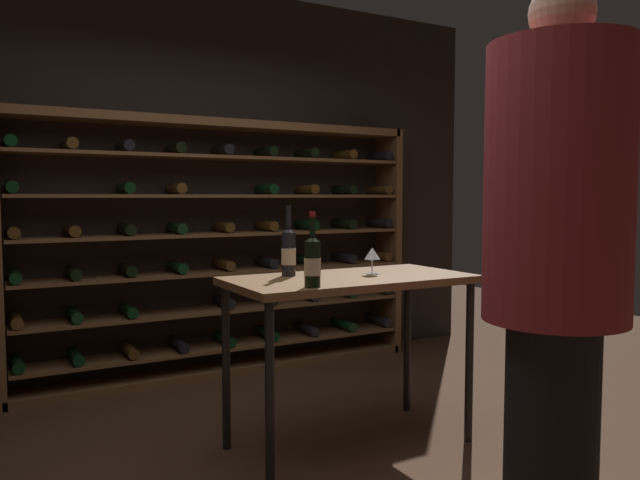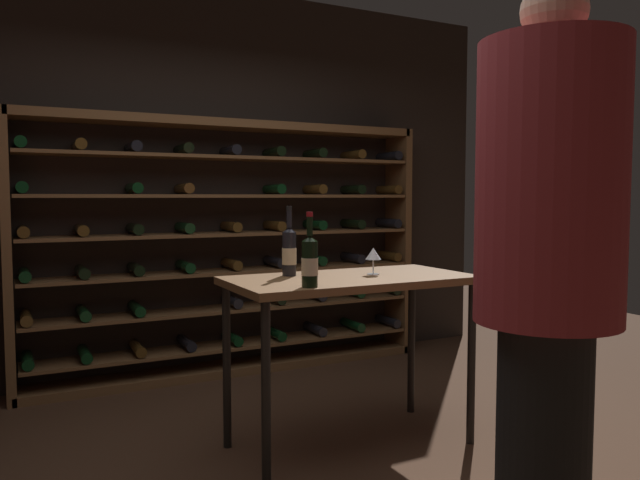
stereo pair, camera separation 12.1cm
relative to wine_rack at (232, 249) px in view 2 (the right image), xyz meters
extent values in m
plane|color=#472D1E|center=(-0.24, -1.89, -0.95)|extent=(10.20, 10.20, 0.00)
cube|color=black|center=(-0.24, 0.21, 0.52)|extent=(5.27, 0.10, 2.94)
cube|color=brown|center=(-1.53, 0.00, 0.01)|extent=(0.06, 0.32, 1.91)
cube|color=brown|center=(1.52, 0.00, 0.01)|extent=(0.06, 0.32, 1.91)
cube|color=brown|center=(-0.01, 0.00, 0.94)|extent=(3.04, 0.32, 0.06)
cube|color=brown|center=(-0.01, 0.00, -0.92)|extent=(3.04, 0.32, 0.06)
cube|color=brown|center=(-0.01, 0.00, -0.74)|extent=(2.96, 0.32, 0.02)
cylinder|color=black|center=(-1.43, 0.00, -0.68)|extent=(0.08, 0.30, 0.08)
cylinder|color=black|center=(-1.07, 0.00, -0.68)|extent=(0.08, 0.30, 0.08)
cylinder|color=#4C3314|center=(-0.72, 0.00, -0.68)|extent=(0.08, 0.30, 0.08)
cylinder|color=black|center=(-0.36, 0.00, -0.68)|extent=(0.08, 0.30, 0.08)
cylinder|color=black|center=(-0.01, 0.00, -0.68)|extent=(0.08, 0.30, 0.08)
cylinder|color=black|center=(0.35, 0.00, -0.68)|extent=(0.08, 0.30, 0.08)
cylinder|color=black|center=(0.71, 0.00, -0.68)|extent=(0.08, 0.30, 0.08)
cylinder|color=black|center=(1.06, 0.00, -0.68)|extent=(0.08, 0.30, 0.08)
cylinder|color=black|center=(1.42, 0.00, -0.68)|extent=(0.08, 0.30, 0.08)
cube|color=brown|center=(-0.01, 0.00, -0.45)|extent=(2.96, 0.32, 0.02)
cylinder|color=#4C3314|center=(-1.43, 0.00, -0.40)|extent=(0.08, 0.30, 0.08)
cylinder|color=black|center=(-1.07, 0.00, -0.40)|extent=(0.08, 0.30, 0.08)
cylinder|color=black|center=(-0.72, 0.00, -0.40)|extent=(0.08, 0.30, 0.08)
cylinder|color=black|center=(-0.01, 0.00, -0.40)|extent=(0.08, 0.30, 0.08)
cylinder|color=black|center=(0.35, 0.00, -0.40)|extent=(0.08, 0.30, 0.08)
cylinder|color=black|center=(0.71, 0.00, -0.40)|extent=(0.08, 0.30, 0.08)
cylinder|color=black|center=(1.06, 0.00, -0.40)|extent=(0.08, 0.30, 0.08)
cylinder|color=black|center=(1.42, 0.00, -0.40)|extent=(0.08, 0.30, 0.08)
cube|color=brown|center=(-0.01, 0.00, -0.17)|extent=(2.96, 0.32, 0.02)
cylinder|color=black|center=(-1.43, 0.00, -0.11)|extent=(0.08, 0.30, 0.08)
cylinder|color=black|center=(-1.07, 0.00, -0.11)|extent=(0.08, 0.30, 0.08)
cylinder|color=black|center=(-0.72, 0.00, -0.11)|extent=(0.08, 0.30, 0.08)
cylinder|color=black|center=(-0.36, 0.00, -0.11)|extent=(0.08, 0.30, 0.08)
cylinder|color=#4C3314|center=(-0.01, 0.00, -0.11)|extent=(0.08, 0.30, 0.08)
cylinder|color=black|center=(0.35, 0.00, -0.11)|extent=(0.08, 0.30, 0.08)
cylinder|color=black|center=(0.71, 0.00, -0.11)|extent=(0.08, 0.30, 0.08)
cylinder|color=black|center=(1.06, 0.00, -0.11)|extent=(0.08, 0.30, 0.08)
cylinder|color=#4C3314|center=(1.42, 0.00, -0.11)|extent=(0.08, 0.30, 0.08)
cube|color=brown|center=(-0.01, 0.00, 0.12)|extent=(2.96, 0.32, 0.02)
cylinder|color=#4C3314|center=(-1.43, 0.00, 0.17)|extent=(0.08, 0.30, 0.08)
cylinder|color=#4C3314|center=(-1.07, 0.00, 0.17)|extent=(0.08, 0.30, 0.08)
cylinder|color=black|center=(-0.72, 0.00, 0.17)|extent=(0.08, 0.30, 0.08)
cylinder|color=black|center=(-0.36, 0.00, 0.17)|extent=(0.08, 0.30, 0.08)
cylinder|color=#4C3314|center=(-0.01, 0.00, 0.17)|extent=(0.08, 0.30, 0.08)
cylinder|color=#4C3314|center=(0.35, 0.00, 0.17)|extent=(0.08, 0.30, 0.08)
cylinder|color=black|center=(0.71, 0.00, 0.17)|extent=(0.08, 0.30, 0.08)
cylinder|color=black|center=(1.06, 0.00, 0.17)|extent=(0.08, 0.30, 0.08)
cylinder|color=black|center=(1.42, 0.00, 0.17)|extent=(0.08, 0.30, 0.08)
cube|color=brown|center=(-0.01, 0.00, 0.40)|extent=(2.96, 0.32, 0.02)
cylinder|color=black|center=(-1.43, 0.00, 0.46)|extent=(0.08, 0.30, 0.08)
cylinder|color=black|center=(-0.72, 0.00, 0.46)|extent=(0.08, 0.30, 0.08)
cylinder|color=#4C3314|center=(-0.36, 0.00, 0.46)|extent=(0.08, 0.30, 0.08)
cylinder|color=black|center=(0.35, 0.00, 0.46)|extent=(0.08, 0.30, 0.08)
cylinder|color=#4C3314|center=(0.71, 0.00, 0.46)|extent=(0.08, 0.30, 0.08)
cylinder|color=black|center=(1.06, 0.00, 0.46)|extent=(0.08, 0.30, 0.08)
cylinder|color=#4C3314|center=(1.42, 0.00, 0.46)|extent=(0.08, 0.30, 0.08)
cube|color=brown|center=(-0.01, 0.00, 0.69)|extent=(2.96, 0.32, 0.02)
cylinder|color=black|center=(-1.43, 0.00, 0.74)|extent=(0.08, 0.30, 0.08)
cylinder|color=#4C3314|center=(-1.07, 0.00, 0.74)|extent=(0.08, 0.30, 0.08)
cylinder|color=black|center=(-0.72, 0.00, 0.74)|extent=(0.08, 0.30, 0.08)
cylinder|color=black|center=(-0.36, 0.00, 0.74)|extent=(0.08, 0.30, 0.08)
cylinder|color=black|center=(-0.01, 0.00, 0.74)|extent=(0.08, 0.30, 0.08)
cylinder|color=black|center=(0.35, 0.00, 0.74)|extent=(0.08, 0.30, 0.08)
cylinder|color=black|center=(0.71, 0.00, 0.74)|extent=(0.08, 0.30, 0.08)
cylinder|color=#4C3314|center=(1.06, 0.00, 0.74)|extent=(0.08, 0.30, 0.08)
cylinder|color=black|center=(1.42, 0.00, 0.74)|extent=(0.08, 0.30, 0.08)
cube|color=brown|center=(0.10, -1.63, -0.05)|extent=(1.30, 0.65, 0.04)
cylinder|color=black|center=(-0.50, -1.91, -0.51)|extent=(0.04, 0.04, 0.88)
cylinder|color=black|center=(0.70, -1.91, -0.51)|extent=(0.04, 0.04, 0.88)
cylinder|color=black|center=(-0.50, -1.36, -0.51)|extent=(0.04, 0.04, 0.88)
cylinder|color=black|center=(0.70, -1.36, -0.51)|extent=(0.04, 0.04, 0.88)
cylinder|color=black|center=(0.16, -2.91, -0.50)|extent=(0.33, 0.33, 0.90)
cylinder|color=#9E2D33|center=(0.16, -2.91, 0.44)|extent=(0.51, 0.51, 0.98)
sphere|color=tan|center=(0.16, -2.91, 1.03)|extent=(0.23, 0.23, 0.23)
cylinder|color=black|center=(-0.27, -1.89, 0.08)|extent=(0.08, 0.08, 0.22)
cone|color=black|center=(-0.27, -1.89, 0.20)|extent=(0.08, 0.08, 0.03)
cylinder|color=black|center=(-0.27, -1.89, 0.26)|extent=(0.03, 0.03, 0.09)
cylinder|color=maroon|center=(-0.27, -1.89, 0.32)|extent=(0.03, 0.03, 0.02)
cylinder|color=#C6B28C|center=(-0.27, -1.89, 0.07)|extent=(0.08, 0.08, 0.08)
cylinder|color=black|center=(-0.18, -1.46, 0.09)|extent=(0.07, 0.07, 0.23)
cone|color=black|center=(-0.18, -1.46, 0.22)|extent=(0.07, 0.07, 0.03)
cylinder|color=black|center=(-0.18, -1.46, 0.28)|extent=(0.03, 0.03, 0.09)
cylinder|color=black|center=(-0.18, -1.46, 0.34)|extent=(0.03, 0.03, 0.02)
cylinder|color=#C6B28C|center=(-0.18, -1.46, 0.08)|extent=(0.08, 0.08, 0.09)
cylinder|color=silver|center=(0.24, -1.63, -0.02)|extent=(0.07, 0.07, 0.00)
cylinder|color=silver|center=(0.24, -1.63, 0.02)|extent=(0.01, 0.01, 0.08)
cone|color=silver|center=(0.24, -1.63, 0.09)|extent=(0.09, 0.09, 0.06)
cylinder|color=#590A14|center=(0.24, -1.63, 0.07)|extent=(0.05, 0.05, 0.02)
camera|label=1|loc=(-1.64, -4.40, 0.40)|focal=34.58mm
camera|label=2|loc=(-1.53, -4.45, 0.40)|focal=34.58mm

